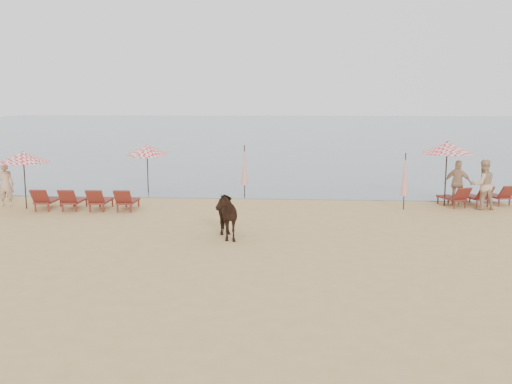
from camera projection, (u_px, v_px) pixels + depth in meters
ground at (240, 270)px, 13.58m from camera, size 120.00×120.00×0.00m
sea at (292, 126)px, 92.35m from camera, size 160.00×140.00×0.06m
lounger_cluster_left at (86, 200)px, 21.01m from camera, size 3.68×1.66×0.58m
lounger_cluster_right at (477, 196)px, 21.95m from camera, size 2.88×2.24×0.56m
umbrella_open_left_a at (23, 157)px, 21.09m from camera, size 1.90×1.90×2.16m
umbrella_open_left_b at (147, 150)px, 24.76m from camera, size 1.74×1.77×2.21m
umbrella_open_right at (447, 148)px, 21.63m from camera, size 2.04×2.04×2.49m
umbrella_closed_left at (245, 165)px, 23.67m from camera, size 0.27×0.27×2.20m
umbrella_closed_right at (405, 175)px, 21.02m from camera, size 0.26×0.26×2.12m
cow at (223, 214)px, 16.67m from camera, size 1.34×1.88×1.45m
beachgoer_left at (5, 184)px, 21.78m from camera, size 0.69×0.52×1.70m
beachgoer_right_a at (483, 185)px, 21.13m from camera, size 1.02×0.86×1.86m
beachgoer_right_b at (458, 183)px, 21.94m from camera, size 1.10×0.87×1.75m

